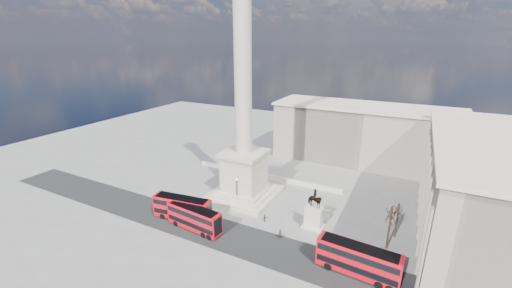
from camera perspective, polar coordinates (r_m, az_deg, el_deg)
The scene contains 17 objects.
ground at distance 69.50m, azimuth -4.15°, elevation -11.05°, with size 180.00×180.00×0.00m, color gray.
asphalt_road at distance 60.06m, azimuth -5.05°, elevation -16.29°, with size 120.00×9.00×0.01m, color #272727.
nelsons_column at distance 68.22m, azimuth -2.23°, elevation 0.29°, with size 14.00×14.00×49.85m.
balustrade_wall at distance 81.81m, azimuth 1.68°, elevation -5.82°, with size 40.00×0.60×1.10m, color beige.
building_east at distance 67.47m, azimuth 36.29°, elevation -6.95°, with size 19.00×46.00×18.60m.
building_northeast at distance 95.72m, azimuth 19.00°, elevation 1.75°, with size 51.00×17.00×16.60m.
red_bus_a at distance 61.40m, azimuth -11.12°, elevation -13.05°, with size 11.61×3.60×4.63m.
red_bus_b at distance 64.88m, azimuth -13.19°, elevation -11.27°, with size 12.15×4.31×4.82m.
red_bus_c at distance 52.61m, azimuth 18.13°, elevation -19.42°, with size 12.53×3.71×5.01m.
victorian_lamp at distance 68.16m, azimuth -3.49°, elevation -8.22°, with size 0.53×0.53×6.14m.
equestrian_statue at distance 61.59m, azimuth 10.46°, elevation -12.45°, with size 3.93×2.95×8.21m.
bare_tree_near at distance 57.64m, azimuth 23.41°, elevation -11.55°, with size 1.97×1.97×8.63m.
bare_tree_mid at distance 62.01m, azimuth 24.51°, elevation -10.77°, with size 1.88×1.88×7.13m.
bare_tree_far at distance 68.79m, azimuth 29.80°, elevation -8.31°, with size 1.88×1.88×7.67m.
pedestrian_walking at distance 58.72m, azimuth 4.42°, elevation -16.05°, with size 0.70×0.46×1.91m, color #242A25.
pedestrian_standing at distance 56.55m, azimuth 13.75°, elevation -18.23°, with size 0.84×0.65×1.73m, color #242A25.
pedestrian_crossing at distance 63.46m, azimuth 1.61°, elevation -13.28°, with size 0.92×0.38×1.58m, color #242A25.
Camera 1 is at (32.02, -51.39, 34.13)m, focal length 22.00 mm.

